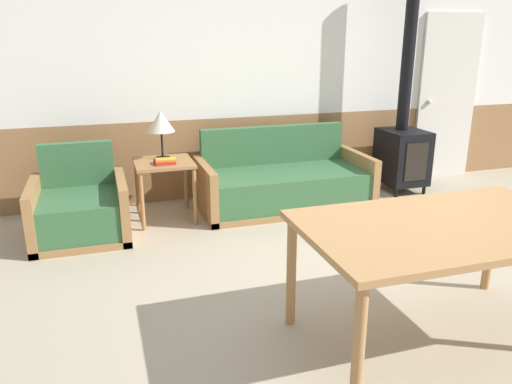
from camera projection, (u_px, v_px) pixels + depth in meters
name	position (u px, v px, depth m)	size (l,w,h in m)	color
ground_plane	(395.00, 296.00, 3.51)	(16.00, 16.00, 0.00)	#B2A58C
wall_back	(272.00, 73.00, 5.49)	(7.20, 0.06, 2.70)	#996B42
couch	(284.00, 184.00, 5.27)	(1.78, 0.85, 0.81)	#9E7042
armchair	(80.00, 211.00, 4.50)	(0.83, 0.85, 0.79)	#9E7042
side_table	(164.00, 171.00, 4.83)	(0.55, 0.55, 0.59)	#9E7042
table_lamp	(161.00, 123.00, 4.78)	(0.26, 0.26, 0.47)	black
book_stack	(165.00, 161.00, 4.70)	(0.21, 0.17, 0.05)	#B22823
dining_table	(445.00, 235.00, 2.82)	(1.63, 0.97, 0.75)	#B27F4C
wood_stove	(403.00, 136.00, 5.71)	(0.46, 0.56, 2.59)	black
entry_door	(447.00, 98.00, 6.21)	(0.81, 0.09, 2.01)	silver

